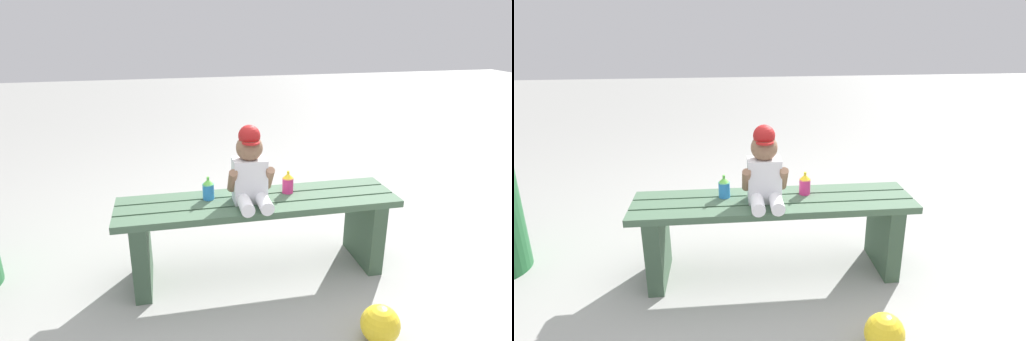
# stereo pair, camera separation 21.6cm
# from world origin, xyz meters

# --- Properties ---
(ground_plane) EXTENTS (16.00, 16.00, 0.00)m
(ground_plane) POSITION_xyz_m (0.00, 0.00, 0.00)
(ground_plane) COLOR #999993
(park_bench) EXTENTS (1.47, 0.36, 0.44)m
(park_bench) POSITION_xyz_m (0.00, -0.00, 0.29)
(park_bench) COLOR #47664C
(park_bench) RESTS_ON ground_plane
(child_figure) EXTENTS (0.23, 0.27, 0.40)m
(child_figure) POSITION_xyz_m (-0.05, -0.03, 0.61)
(child_figure) COLOR white
(child_figure) RESTS_ON park_bench
(sippy_cup_left) EXTENTS (0.06, 0.06, 0.12)m
(sippy_cup_left) POSITION_xyz_m (-0.26, 0.06, 0.50)
(sippy_cup_left) COLOR #338CE5
(sippy_cup_left) RESTS_ON park_bench
(sippy_cup_right) EXTENTS (0.06, 0.06, 0.12)m
(sippy_cup_right) POSITION_xyz_m (0.17, 0.06, 0.50)
(sippy_cup_right) COLOR #E5337F
(sippy_cup_right) RESTS_ON park_bench
(toy_ball) EXTENTS (0.17, 0.17, 0.17)m
(toy_ball) POSITION_xyz_m (0.40, -0.65, 0.09)
(toy_ball) COLOR yellow
(toy_ball) RESTS_ON ground_plane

